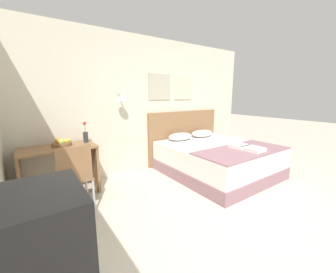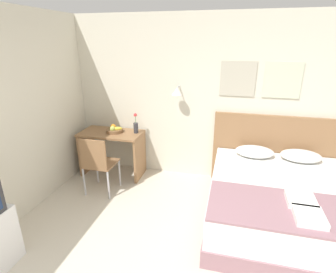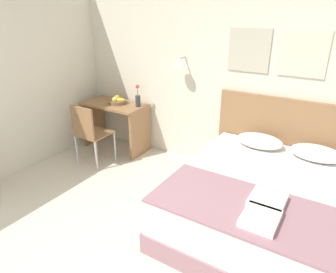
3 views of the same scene
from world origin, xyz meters
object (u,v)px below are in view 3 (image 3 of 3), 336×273
bed (265,205)px  fruit_bowl (118,101)px  headboard (290,145)px  desk (115,118)px  folded_towel_near_foot (267,200)px  desk_chair (89,131)px  folded_towel_mid_bed (260,219)px  pillow_left (260,141)px  throw_blanket (252,209)px  flower_vase (138,99)px  pillow_right (316,153)px

bed → fruit_bowl: (-2.61, 0.75, 0.53)m
headboard → desk: (-2.67, -0.29, -0.06)m
folded_towel_near_foot → desk_chair: bearing=169.4°
desk_chair → desk: bearing=96.8°
headboard → folded_towel_mid_bed: headboard is taller
pillow_left → throw_blanket: pillow_left is taller
throw_blanket → flower_vase: bearing=148.5°
headboard → folded_towel_mid_bed: bearing=-86.4°
pillow_left → folded_towel_mid_bed: size_ratio=1.78×
bed → folded_towel_near_foot: (0.09, -0.43, 0.35)m
desk → flower_vase: bearing=10.1°
bed → desk_chair: size_ratio=2.12×
desk → flower_vase: flower_vase is taller
bed → pillow_left: bearing=113.3°
pillow_left → fruit_bowl: 2.29m
pillow_right → folded_towel_near_foot: 1.21m
flower_vase → desk: bearing=-169.9°
flower_vase → pillow_right: bearing=-1.2°
headboard → fruit_bowl: bearing=-174.1°
throw_blanket → desk: bearing=154.0°
headboard → flower_vase: size_ratio=5.62×
pillow_left → flower_vase: flower_vase is taller
throw_blanket → folded_towel_near_foot: 0.17m
fruit_bowl → headboard: bearing=5.9°
throw_blanket → fruit_bowl: size_ratio=6.09×
throw_blanket → folded_towel_mid_bed: (0.11, -0.14, 0.04)m
bed → headboard: size_ratio=1.03×
throw_blanket → fruit_bowl: bearing=153.2°
folded_towel_mid_bed → fruit_bowl: 3.09m
desk_chair → fruit_bowl: 0.73m
bed → throw_blanket: bearing=-90.0°
pillow_right → desk_chair: 2.99m
bed → fruit_bowl: bearing=164.0°
pillow_right → throw_blanket: bearing=-103.7°
pillow_left → fruit_bowl: size_ratio=1.98×
bed → folded_towel_mid_bed: size_ratio=6.19×
folded_towel_near_foot → folded_towel_mid_bed: same height
bed → pillow_right: bearing=66.7°
folded_towel_mid_bed → desk_chair: 2.81m
pillow_left → desk: size_ratio=0.54×
throw_blanket → desk_chair: size_ratio=1.88×
flower_vase → headboard: bearing=5.4°
pillow_right → folded_towel_near_foot: (-0.23, -1.18, -0.02)m
bed → folded_towel_mid_bed: bearing=-81.3°
pillow_left → folded_towel_near_foot: 1.25m
bed → throw_blanket: throw_blanket is taller
headboard → folded_towel_near_foot: 1.45m
desk_chair → folded_towel_mid_bed: bearing=-16.1°
bed → pillow_left: (-0.32, 0.75, 0.37)m
bed → pillow_right: pillow_right is taller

